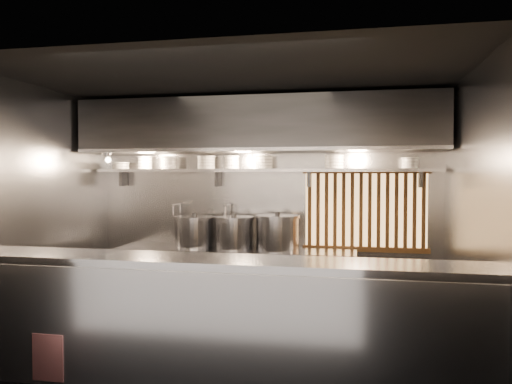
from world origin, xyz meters
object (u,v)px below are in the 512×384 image
(stock_pot_mid, at_px, (234,232))
(stock_pot_right, at_px, (278,232))
(heat_lamp, at_px, (107,155))
(stock_pot_left, at_px, (194,231))
(pendant_bulb, at_px, (252,164))

(stock_pot_mid, xyz_separation_m, stock_pot_right, (0.55, -0.01, 0.01))
(heat_lamp, distance_m, stock_pot_mid, 1.87)
(stock_pot_mid, height_order, stock_pot_right, stock_pot_right)
(stock_pot_right, bearing_deg, stock_pot_left, 177.71)
(heat_lamp, xyz_separation_m, stock_pot_mid, (1.59, 0.25, -0.96))
(stock_pot_left, height_order, stock_pot_mid, stock_pot_mid)
(stock_pot_mid, relative_size, stock_pot_right, 0.93)
(pendant_bulb, distance_m, stock_pot_right, 0.92)
(pendant_bulb, bearing_deg, stock_pot_right, -18.05)
(stock_pot_left, bearing_deg, stock_pot_mid, -3.50)
(stock_pot_left, height_order, stock_pot_right, stock_pot_right)
(heat_lamp, xyz_separation_m, stock_pot_right, (2.14, 0.24, -0.95))
(heat_lamp, distance_m, stock_pot_right, 2.35)
(stock_pot_left, distance_m, stock_pot_mid, 0.53)
(heat_lamp, height_order, stock_pot_mid, heat_lamp)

